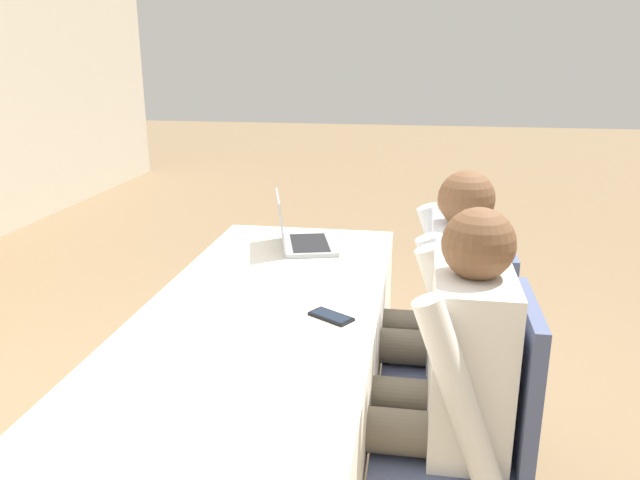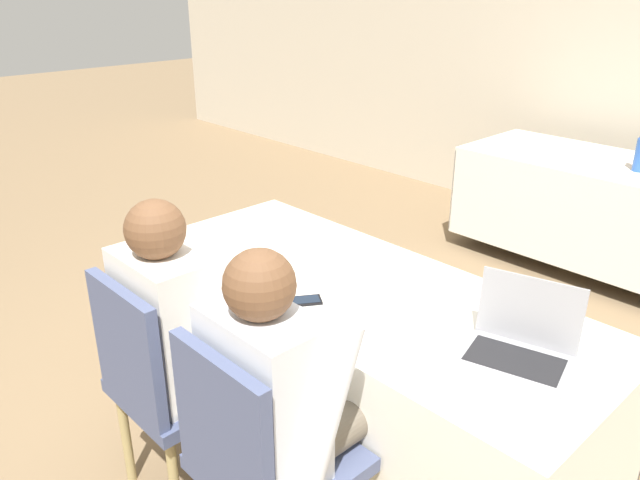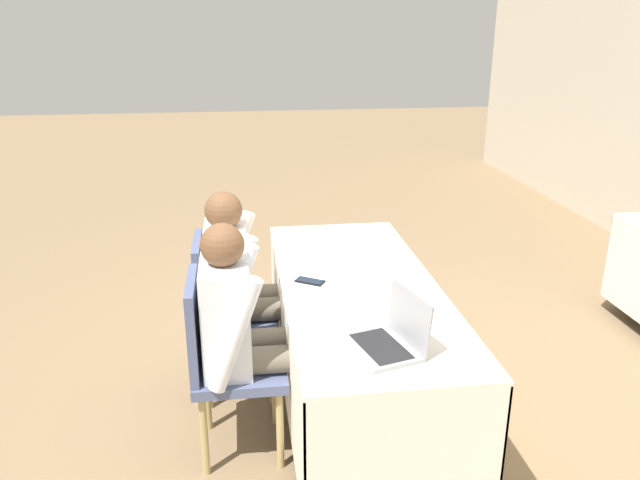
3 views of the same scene
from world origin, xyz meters
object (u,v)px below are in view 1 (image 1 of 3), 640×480
Objects in this scene: laptop at (301,237)px; cell_phone at (331,316)px; chair_near_left at (473,428)px; person_white_shirt at (437,305)px; chair_near_right at (463,346)px; person_checkered_shirt at (441,377)px.

cell_phone is (-0.73, -0.24, -0.04)m from laptop.
laptop reaches higher than cell_phone.
chair_near_left is 0.57m from person_white_shirt.
chair_near_right is (0.32, -0.46, -0.23)m from cell_phone.
chair_near_left is 0.78× the size of person_checkered_shirt.
laptop reaches higher than chair_near_right.
laptop is 0.86m from chair_near_right.
laptop is 0.32× the size of person_white_shirt.
person_white_shirt reaches higher than chair_near_right.
laptop is 0.73m from person_white_shirt.
laptop is at bearing 50.78° from cell_phone.
cell_phone is 0.56m from chair_near_left.
person_checkered_shirt is at bearing 0.00° from person_white_shirt.
person_white_shirt is at bearing -90.00° from chair_near_right.
person_checkered_shirt is (0.00, 0.10, 0.16)m from chair_near_left.
chair_near_left is at bearing -158.87° from laptop.
chair_near_left is at bearing 0.00° from chair_near_right.
cell_phone is 0.18× the size of chair_near_left.
chair_near_right reaches higher than cell_phone.
person_white_shirt is at bearing -15.10° from cell_phone.
person_checkered_shirt reaches higher than laptop.
cell_phone is at bearing -54.84° from chair_near_right.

